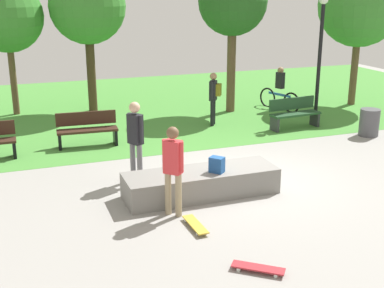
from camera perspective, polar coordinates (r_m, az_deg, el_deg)
ground_plane at (r=11.36m, az=5.63°, el=-4.00°), size 28.00×28.00×0.00m
grass_lawn at (r=18.72m, az=-5.20°, el=4.49°), size 26.60×11.71×0.01m
concrete_ledge at (r=10.39m, az=1.03°, el=-4.40°), size 3.16×0.97×0.53m
backpack_on_ledge at (r=10.18m, az=2.82°, el=-2.35°), size 0.33×0.34×0.32m
skater_performing_trick at (r=9.24m, az=-2.16°, el=-2.30°), size 0.37×0.37×1.72m
skater_watching at (r=10.93m, az=-6.39°, el=0.98°), size 0.33×0.39×1.79m
skateboard_by_ledge at (r=9.09m, az=0.38°, el=-9.06°), size 0.22×0.81×0.08m
skateboard_spare at (r=7.87m, az=7.45°, el=-13.67°), size 0.75×0.65×0.08m
park_bench_by_oak at (r=13.86m, az=-11.74°, el=1.72°), size 1.63×0.57×0.91m
park_bench_near_lamppost at (r=15.64m, az=11.44°, el=3.49°), size 1.63×0.60×0.91m
tree_broad_elm at (r=17.17m, az=4.61°, el=15.63°), size 2.27×2.27×4.83m
tree_tall_oak at (r=17.73m, az=-20.14°, el=13.31°), size 2.32×2.32×4.38m
tree_slender_maple at (r=19.12m, az=18.43°, el=14.60°), size 2.90×2.90×4.98m
tree_young_birch at (r=17.52m, az=-11.70°, el=14.91°), size 2.52×2.52×4.79m
lamp_post at (r=16.71m, az=14.27°, el=10.80°), size 0.28×0.28×3.88m
trash_bin at (r=15.41m, az=19.34°, el=2.31°), size 0.56×0.56×0.78m
pedestrian_with_backpack at (r=15.56m, az=2.48°, el=5.62°), size 0.44×0.43×1.63m
cyclist_on_bicycle at (r=17.98m, az=9.84°, el=5.83°), size 0.65×1.74×1.52m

